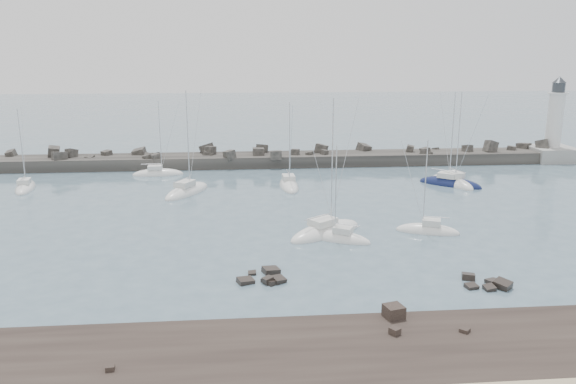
{
  "coord_description": "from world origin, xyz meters",
  "views": [
    {
      "loc": [
        -5.17,
        -50.93,
        17.96
      ],
      "look_at": [
        0.26,
        12.0,
        2.03
      ],
      "focal_mm": 35.0,
      "sensor_mm": 36.0,
      "label": 1
    }
  ],
  "objects_px": {
    "lighthouse": "(552,142)",
    "sailboat_3": "(187,192)",
    "sailboat_5": "(340,239)",
    "sailboat_7": "(326,232)",
    "sailboat_1": "(25,188)",
    "sailboat_4": "(158,174)",
    "sailboat_9": "(428,231)",
    "sailboat_8": "(450,184)",
    "sailboat_6": "(289,186)",
    "sailboat_10": "(452,183)"
  },
  "relations": [
    {
      "from": "sailboat_9",
      "to": "lighthouse",
      "type": "bearing_deg",
      "value": 47.22
    },
    {
      "from": "sailboat_6",
      "to": "sailboat_9",
      "type": "distance_m",
      "value": 24.11
    },
    {
      "from": "sailboat_1",
      "to": "sailboat_4",
      "type": "xyz_separation_m",
      "value": [
        16.45,
        7.39,
        -0.0
      ]
    },
    {
      "from": "sailboat_4",
      "to": "sailboat_7",
      "type": "distance_m",
      "value": 36.06
    },
    {
      "from": "sailboat_5",
      "to": "sailboat_4",
      "type": "bearing_deg",
      "value": 124.6
    },
    {
      "from": "sailboat_7",
      "to": "sailboat_5",
      "type": "bearing_deg",
      "value": -62.63
    },
    {
      "from": "sailboat_8",
      "to": "sailboat_9",
      "type": "distance_m",
      "value": 22.29
    },
    {
      "from": "sailboat_6",
      "to": "sailboat_8",
      "type": "relative_size",
      "value": 0.91
    },
    {
      "from": "sailboat_3",
      "to": "sailboat_7",
      "type": "distance_m",
      "value": 23.73
    },
    {
      "from": "lighthouse",
      "to": "sailboat_3",
      "type": "height_order",
      "value": "lighthouse"
    },
    {
      "from": "lighthouse",
      "to": "sailboat_3",
      "type": "xyz_separation_m",
      "value": [
        -59.18,
        -17.5,
        -2.95
      ]
    },
    {
      "from": "sailboat_8",
      "to": "sailboat_10",
      "type": "xyz_separation_m",
      "value": [
        0.52,
        0.53,
        0.01
      ]
    },
    {
      "from": "sailboat_4",
      "to": "sailboat_7",
      "type": "bearing_deg",
      "value": -54.93
    },
    {
      "from": "sailboat_8",
      "to": "sailboat_4",
      "type": "bearing_deg",
      "value": 166.31
    },
    {
      "from": "sailboat_1",
      "to": "sailboat_9",
      "type": "relative_size",
      "value": 1.13
    },
    {
      "from": "sailboat_3",
      "to": "sailboat_7",
      "type": "relative_size",
      "value": 0.97
    },
    {
      "from": "sailboat_8",
      "to": "sailboat_9",
      "type": "xyz_separation_m",
      "value": [
        -9.84,
        -20.0,
        -0.01
      ]
    },
    {
      "from": "sailboat_3",
      "to": "sailboat_6",
      "type": "relative_size",
      "value": 1.14
    },
    {
      "from": "lighthouse",
      "to": "sailboat_7",
      "type": "distance_m",
      "value": 56.42
    },
    {
      "from": "sailboat_6",
      "to": "sailboat_1",
      "type": "bearing_deg",
      "value": 176.89
    },
    {
      "from": "sailboat_6",
      "to": "sailboat_8",
      "type": "height_order",
      "value": "sailboat_8"
    },
    {
      "from": "lighthouse",
      "to": "sailboat_7",
      "type": "bearing_deg",
      "value": -140.93
    },
    {
      "from": "sailboat_7",
      "to": "lighthouse",
      "type": "bearing_deg",
      "value": 39.07
    },
    {
      "from": "sailboat_7",
      "to": "sailboat_10",
      "type": "height_order",
      "value": "sailboat_7"
    },
    {
      "from": "sailboat_1",
      "to": "sailboat_7",
      "type": "distance_m",
      "value": 43.26
    },
    {
      "from": "lighthouse",
      "to": "sailboat_5",
      "type": "relative_size",
      "value": 1.44
    },
    {
      "from": "sailboat_1",
      "to": "sailboat_5",
      "type": "height_order",
      "value": "sailboat_1"
    },
    {
      "from": "sailboat_5",
      "to": "sailboat_9",
      "type": "bearing_deg",
      "value": 9.83
    },
    {
      "from": "sailboat_10",
      "to": "sailboat_5",
      "type": "bearing_deg",
      "value": -131.67
    },
    {
      "from": "sailboat_5",
      "to": "sailboat_10",
      "type": "height_order",
      "value": "sailboat_10"
    },
    {
      "from": "lighthouse",
      "to": "sailboat_8",
      "type": "bearing_deg",
      "value": -145.73
    },
    {
      "from": "sailboat_4",
      "to": "sailboat_5",
      "type": "height_order",
      "value": "sailboat_4"
    },
    {
      "from": "sailboat_3",
      "to": "sailboat_4",
      "type": "bearing_deg",
      "value": 114.67
    },
    {
      "from": "lighthouse",
      "to": "sailboat_4",
      "type": "xyz_separation_m",
      "value": [
        -64.46,
        -6.0,
        -2.96
      ]
    },
    {
      "from": "sailboat_4",
      "to": "sailboat_8",
      "type": "distance_m",
      "value": 42.2
    },
    {
      "from": "sailboat_5",
      "to": "sailboat_1",
      "type": "bearing_deg",
      "value": 147.67
    },
    {
      "from": "sailboat_7",
      "to": "sailboat_8",
      "type": "bearing_deg",
      "value": 43.92
    },
    {
      "from": "sailboat_3",
      "to": "sailboat_5",
      "type": "xyz_separation_m",
      "value": [
        16.53,
        -20.11,
        -0.01
      ]
    },
    {
      "from": "sailboat_3",
      "to": "sailboat_9",
      "type": "distance_m",
      "value": 31.81
    },
    {
      "from": "sailboat_9",
      "to": "sailboat_10",
      "type": "relative_size",
      "value": 0.75
    },
    {
      "from": "sailboat_7",
      "to": "sailboat_9",
      "type": "height_order",
      "value": "sailboat_7"
    },
    {
      "from": "sailboat_4",
      "to": "sailboat_9",
      "type": "distance_m",
      "value": 43.25
    },
    {
      "from": "sailboat_1",
      "to": "sailboat_9",
      "type": "height_order",
      "value": "sailboat_1"
    },
    {
      "from": "sailboat_5",
      "to": "sailboat_7",
      "type": "xyz_separation_m",
      "value": [
        -1.09,
        2.1,
        0.01
      ]
    },
    {
      "from": "sailboat_3",
      "to": "lighthouse",
      "type": "bearing_deg",
      "value": 16.47
    },
    {
      "from": "sailboat_3",
      "to": "sailboat_9",
      "type": "bearing_deg",
      "value": -35.54
    },
    {
      "from": "sailboat_5",
      "to": "sailboat_9",
      "type": "height_order",
      "value": "sailboat_9"
    },
    {
      "from": "lighthouse",
      "to": "sailboat_10",
      "type": "distance_m",
      "value": 27.82
    },
    {
      "from": "sailboat_7",
      "to": "sailboat_9",
      "type": "relative_size",
      "value": 1.42
    },
    {
      "from": "sailboat_3",
      "to": "sailboat_4",
      "type": "xyz_separation_m",
      "value": [
        -5.28,
        11.5,
        -0.02
      ]
    }
  ]
}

